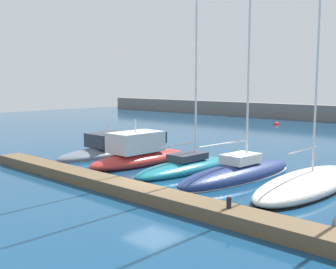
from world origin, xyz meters
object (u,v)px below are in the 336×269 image
motorboat_slate_nearest (105,150)px  sailboat_navy_fourth (238,172)px  sailboat_ivory_fifth (308,183)px  dock_bollard (229,203)px  motorboat_red_second (139,154)px  sailboat_teal_third (185,165)px  mooring_buoy_red (276,125)px

motorboat_slate_nearest → sailboat_navy_fourth: bearing=-86.6°
sailboat_ivory_fifth → sailboat_navy_fourth: bearing=93.2°
sailboat_ivory_fifth → dock_bollard: sailboat_ivory_fifth is taller
motorboat_red_second → dock_bollard: bearing=-115.6°
sailboat_teal_third → motorboat_red_second: bearing=96.3°
motorboat_red_second → sailboat_teal_third: (3.81, 0.33, -0.34)m
sailboat_ivory_fifth → dock_bollard: (-0.08, -7.00, 0.47)m
dock_bollard → sailboat_navy_fourth: bearing=120.7°
motorboat_red_second → dock_bollard: motorboat_red_second is taller
motorboat_red_second → sailboat_navy_fourth: size_ratio=0.43×
sailboat_teal_third → sailboat_navy_fourth: size_ratio=0.92×
dock_bollard → motorboat_red_second: bearing=153.2°
sailboat_navy_fourth → sailboat_ivory_fifth: (4.08, 0.26, -0.02)m
motorboat_red_second → sailboat_ivory_fifth: size_ratio=0.37×
sailboat_ivory_fifth → dock_bollard: bearing=178.8°
motorboat_slate_nearest → mooring_buoy_red: motorboat_slate_nearest is taller
sailboat_teal_third → sailboat_ivory_fifth: size_ratio=0.80×
dock_bollard → mooring_buoy_red: bearing=115.7°
sailboat_teal_third → motorboat_slate_nearest: bearing=90.1°
motorboat_slate_nearest → sailboat_ivory_fifth: (15.72, 0.80, -0.07)m
motorboat_slate_nearest → mooring_buoy_red: bearing=4.0°
motorboat_red_second → sailboat_navy_fourth: sailboat_navy_fourth is taller
mooring_buoy_red → sailboat_ivory_fifth: bearing=-59.0°
sailboat_navy_fourth → mooring_buoy_red: sailboat_navy_fourth is taller
motorboat_slate_nearest → motorboat_red_second: bearing=-95.8°
sailboat_ivory_fifth → mooring_buoy_red: bearing=30.5°
sailboat_ivory_fifth → dock_bollard: size_ratio=49.93×
motorboat_slate_nearest → mooring_buoy_red: size_ratio=10.58×
mooring_buoy_red → sailboat_navy_fourth: bearing=-65.5°
motorboat_slate_nearest → dock_bollard: (15.64, -6.21, 0.39)m
sailboat_teal_third → sailboat_ivory_fifth: bearing=-81.5°
mooring_buoy_red → dock_bollard: dock_bollard is taller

